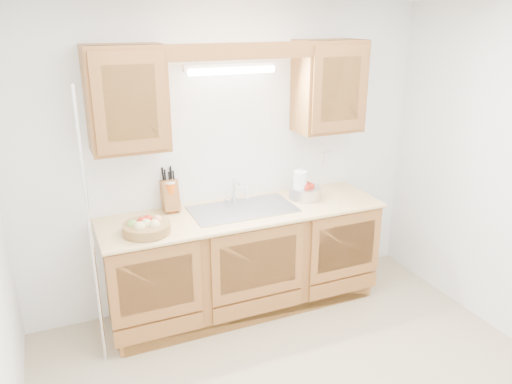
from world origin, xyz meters
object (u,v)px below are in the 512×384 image
fruit_basket (147,227)px  paper_towel (300,185)px  knife_block (170,195)px  apple_bowl (305,192)px

fruit_basket → paper_towel: size_ratio=1.45×
paper_towel → fruit_basket: bearing=-171.9°
paper_towel → knife_block: bearing=170.5°
paper_towel → apple_bowl: paper_towel is taller
paper_towel → apple_bowl: 0.08m
fruit_basket → apple_bowl: (1.39, 0.18, 0.01)m
knife_block → apple_bowl: 1.14m
fruit_basket → paper_towel: 1.36m
knife_block → paper_towel: (1.08, -0.18, -0.01)m
paper_towel → apple_bowl: bearing=-11.8°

